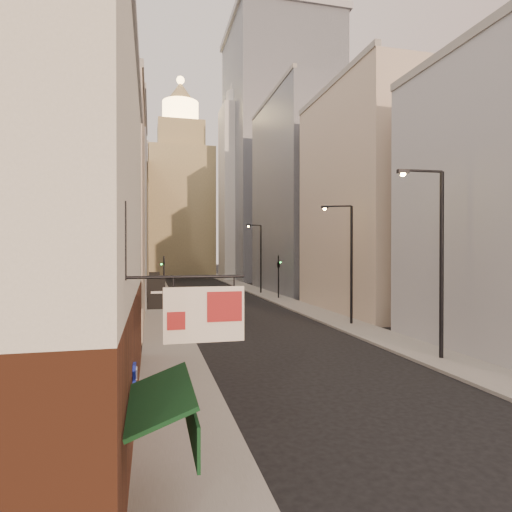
% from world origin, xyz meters
% --- Properties ---
extents(sidewalk_left, '(3.00, 140.00, 0.15)m').
position_xyz_m(sidewalk_left, '(-6.50, 55.00, 0.07)').
color(sidewalk_left, gray).
rests_on(sidewalk_left, ground).
extents(sidewalk_right, '(3.00, 140.00, 0.15)m').
position_xyz_m(sidewalk_right, '(6.50, 55.00, 0.07)').
color(sidewalk_right, gray).
rests_on(sidewalk_right, ground).
extents(near_building_left, '(8.30, 23.04, 12.30)m').
position_xyz_m(near_building_left, '(-10.99, 9.00, 6.02)').
color(near_building_left, '#5E2E1C').
rests_on(near_building_left, ground).
extents(left_bldg_beige, '(8.00, 12.00, 16.00)m').
position_xyz_m(left_bldg_beige, '(-12.00, 26.00, 8.00)').
color(left_bldg_beige, '#BFAC96').
rests_on(left_bldg_beige, ground).
extents(left_bldg_grey, '(8.00, 16.00, 20.00)m').
position_xyz_m(left_bldg_grey, '(-12.00, 42.00, 10.00)').
color(left_bldg_grey, '#A4A5AA').
rests_on(left_bldg_grey, ground).
extents(left_bldg_tan, '(8.00, 18.00, 17.00)m').
position_xyz_m(left_bldg_tan, '(-12.00, 60.00, 8.50)').
color(left_bldg_tan, '#96855B').
rests_on(left_bldg_tan, ground).
extents(left_bldg_wingrid, '(8.00, 20.00, 24.00)m').
position_xyz_m(left_bldg_wingrid, '(-12.00, 80.00, 12.00)').
color(left_bldg_wingrid, gray).
rests_on(left_bldg_wingrid, ground).
extents(right_bldg_beige, '(8.00, 16.00, 20.00)m').
position_xyz_m(right_bldg_beige, '(12.00, 30.00, 10.00)').
color(right_bldg_beige, '#BFAC96').
rests_on(right_bldg_beige, ground).
extents(right_bldg_wingrid, '(8.00, 20.00, 26.00)m').
position_xyz_m(right_bldg_wingrid, '(12.00, 50.00, 13.00)').
color(right_bldg_wingrid, gray).
rests_on(right_bldg_wingrid, ground).
extents(highrise, '(21.00, 23.00, 51.20)m').
position_xyz_m(highrise, '(18.00, 78.00, 25.66)').
color(highrise, gray).
rests_on(highrise, ground).
extents(clock_tower, '(14.00, 14.00, 44.90)m').
position_xyz_m(clock_tower, '(-1.00, 92.00, 17.63)').
color(clock_tower, '#96855B').
rests_on(clock_tower, ground).
extents(white_tower, '(8.00, 8.00, 41.50)m').
position_xyz_m(white_tower, '(10.00, 78.00, 18.61)').
color(white_tower, silver).
rests_on(white_tower, ground).
extents(streetlamp_near, '(2.47, 0.38, 9.42)m').
position_xyz_m(streetlamp_near, '(6.21, 12.91, 5.38)').
color(streetlamp_near, black).
rests_on(streetlamp_near, ground).
extents(streetlamp_mid, '(2.19, 1.03, 8.83)m').
position_xyz_m(streetlamp_mid, '(6.57, 23.41, 5.04)').
color(streetlamp_mid, black).
rests_on(streetlamp_mid, ground).
extents(streetlamp_far, '(2.21, 1.02, 8.88)m').
position_xyz_m(streetlamp_far, '(6.03, 47.78, 5.07)').
color(streetlamp_far, black).
rests_on(streetlamp_far, ground).
extents(traffic_light_left, '(0.57, 0.48, 5.00)m').
position_xyz_m(traffic_light_left, '(-6.29, 37.21, 3.41)').
color(traffic_light_left, black).
rests_on(traffic_light_left, ground).
extents(traffic_light_right, '(0.67, 0.67, 5.00)m').
position_xyz_m(traffic_light_right, '(6.66, 41.39, 3.73)').
color(traffic_light_right, black).
rests_on(traffic_light_right, ground).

